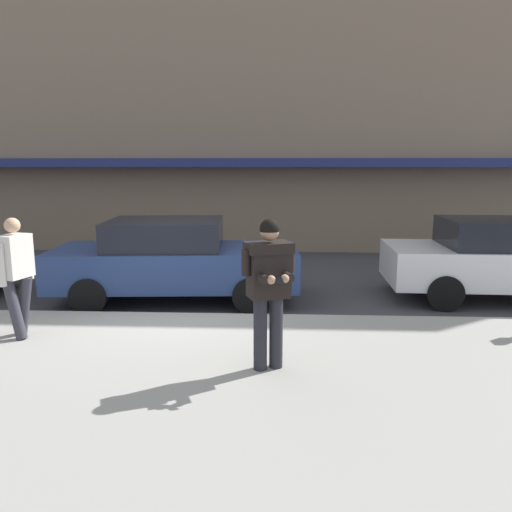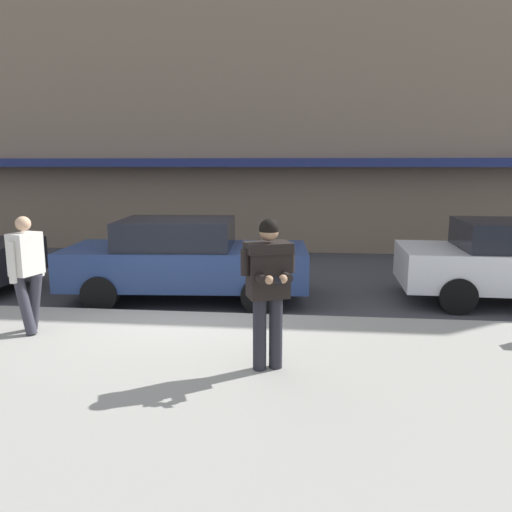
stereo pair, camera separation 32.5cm
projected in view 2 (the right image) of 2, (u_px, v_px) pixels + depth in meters
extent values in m
plane|color=#3D3D42|center=(189.00, 316.00, 8.52)|extent=(80.00, 80.00, 0.00)
cube|color=#99968E|center=(216.00, 388.00, 5.61)|extent=(32.00, 5.30, 0.14)
cube|color=silver|center=(248.00, 317.00, 8.46)|extent=(28.00, 0.12, 0.01)
cube|color=#84705B|center=(280.00, 53.00, 15.64)|extent=(28.00, 4.00, 11.98)
cube|color=navy|center=(274.00, 163.00, 13.96)|extent=(26.60, 0.70, 0.24)
cylinder|color=black|center=(10.00, 267.00, 10.95)|extent=(0.65, 0.24, 0.64)
cube|color=navy|center=(187.00, 265.00, 9.45)|extent=(4.62, 2.14, 0.70)
cube|color=black|center=(177.00, 233.00, 9.34)|extent=(2.18, 1.78, 0.52)
cylinder|color=black|center=(261.00, 274.00, 10.31)|extent=(0.65, 0.27, 0.64)
cylinder|color=black|center=(259.00, 295.00, 8.62)|extent=(0.65, 0.27, 0.64)
cylinder|color=black|center=(128.00, 273.00, 10.40)|extent=(0.65, 0.27, 0.64)
cylinder|color=black|center=(100.00, 294.00, 8.72)|extent=(0.65, 0.27, 0.64)
cylinder|color=black|center=(436.00, 274.00, 10.25)|extent=(0.65, 0.24, 0.64)
cylinder|color=black|center=(458.00, 296.00, 8.58)|extent=(0.65, 0.24, 0.64)
cylinder|color=#23232B|center=(276.00, 332.00, 5.93)|extent=(0.16, 0.16, 0.88)
cylinder|color=#23232B|center=(260.00, 334.00, 5.88)|extent=(0.16, 0.16, 0.88)
cube|color=black|center=(268.00, 270.00, 5.76)|extent=(0.54, 0.45, 0.64)
cube|color=black|center=(268.00, 247.00, 5.72)|extent=(0.61, 0.51, 0.12)
cylinder|color=black|center=(290.00, 260.00, 5.82)|extent=(0.11, 0.11, 0.30)
cylinder|color=black|center=(285.00, 276.00, 5.66)|extent=(0.20, 0.32, 0.10)
sphere|color=tan|center=(283.00, 279.00, 5.51)|extent=(0.10, 0.10, 0.10)
cylinder|color=black|center=(245.00, 262.00, 5.67)|extent=(0.11, 0.11, 0.30)
cylinder|color=black|center=(260.00, 278.00, 5.58)|extent=(0.20, 0.32, 0.10)
sphere|color=tan|center=(269.00, 280.00, 5.47)|extent=(0.10, 0.10, 0.10)
cube|color=black|center=(277.00, 280.00, 5.45)|extent=(0.12, 0.16, 0.07)
sphere|color=tan|center=(269.00, 231.00, 5.65)|extent=(0.22, 0.22, 0.22)
sphere|color=black|center=(269.00, 229.00, 5.65)|extent=(0.23, 0.23, 0.23)
cylinder|color=#33333D|center=(35.00, 302.00, 7.28)|extent=(0.35, 0.23, 0.87)
cylinder|color=#33333D|center=(25.00, 305.00, 7.11)|extent=(0.35, 0.23, 0.87)
cube|color=silver|center=(26.00, 254.00, 7.06)|extent=(0.38, 0.48, 0.60)
cylinder|color=silver|center=(39.00, 256.00, 7.31)|extent=(0.10, 0.10, 0.58)
cylinder|color=silver|center=(12.00, 263.00, 6.85)|extent=(0.10, 0.10, 0.58)
sphere|color=tan|center=(23.00, 224.00, 6.99)|extent=(0.21, 0.21, 0.21)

